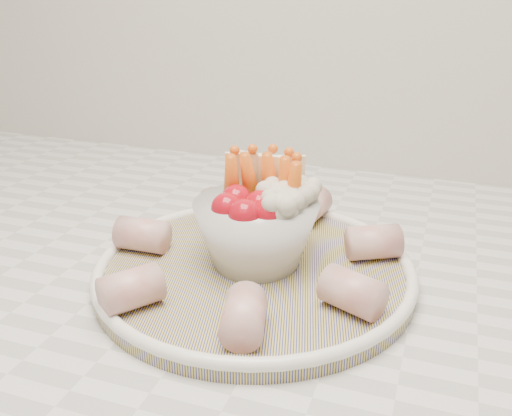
% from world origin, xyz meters
% --- Properties ---
extents(serving_platter, '(0.38, 0.38, 0.02)m').
position_xyz_m(serving_platter, '(-0.15, 1.39, 0.93)').
color(serving_platter, navy).
rests_on(serving_platter, kitchen_counter).
extents(veggie_bowl, '(0.12, 0.12, 0.11)m').
position_xyz_m(veggie_bowl, '(-0.15, 1.40, 0.98)').
color(veggie_bowl, silver).
rests_on(veggie_bowl, serving_platter).
extents(cured_meat_rolls, '(0.28, 0.29, 0.03)m').
position_xyz_m(cured_meat_rolls, '(-0.15, 1.39, 0.95)').
color(cured_meat_rolls, '#B85654').
rests_on(cured_meat_rolls, serving_platter).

